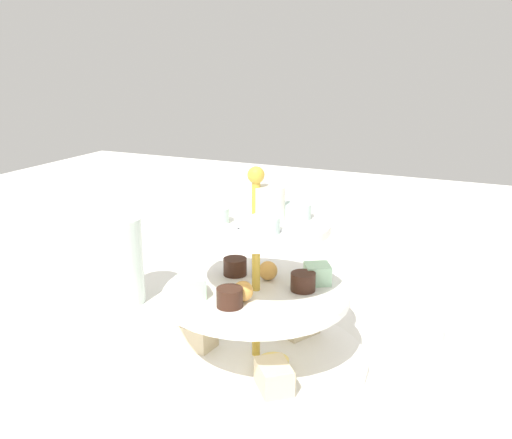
# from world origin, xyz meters

# --- Properties ---
(ground_plane) EXTENTS (2.40, 2.40, 0.00)m
(ground_plane) POSITION_xyz_m (0.00, 0.00, 0.00)
(ground_plane) COLOR silver
(tiered_serving_stand) EXTENTS (0.28, 0.28, 0.25)m
(tiered_serving_stand) POSITION_xyz_m (0.00, -0.00, 0.08)
(tiered_serving_stand) COLOR white
(tiered_serving_stand) RESTS_ON ground_plane
(water_glass_tall_right) EXTENTS (0.07, 0.07, 0.13)m
(water_glass_tall_right) POSITION_xyz_m (-0.26, 0.08, 0.07)
(water_glass_tall_right) COLOR silver
(water_glass_tall_right) RESTS_ON ground_plane
(butter_knife_left) EXTENTS (0.17, 0.05, 0.00)m
(butter_knife_left) POSITION_xyz_m (0.04, 0.32, 0.00)
(butter_knife_left) COLOR silver
(butter_knife_left) RESTS_ON ground_plane
(water_glass_mid_back) EXTENTS (0.06, 0.06, 0.09)m
(water_glass_mid_back) POSITION_xyz_m (0.25, 0.00, 0.05)
(water_glass_mid_back) COLOR silver
(water_glass_mid_back) RESTS_ON ground_plane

